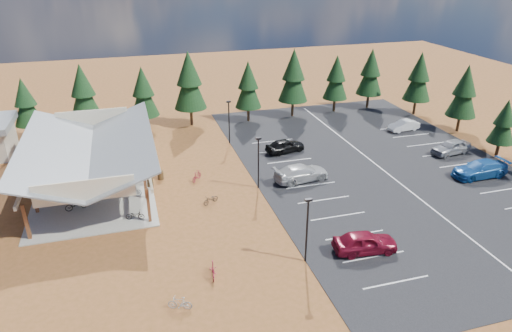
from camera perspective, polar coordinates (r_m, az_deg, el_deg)
name	(u,v)px	position (r m, az deg, el deg)	size (l,w,h in m)	color
ground	(211,205)	(40.90, -5.66, -4.86)	(140.00, 140.00, 0.00)	brown
asphalt_lot	(379,167)	(49.57, 15.09, -0.09)	(27.00, 44.00, 0.04)	black
concrete_pad	(95,184)	(46.80, -19.46, -2.18)	(10.60, 18.60, 0.10)	gray
bike_pavilion	(89,148)	(45.31, -20.12, 2.09)	(11.65, 19.40, 4.97)	#542818
lamp_post_0	(307,226)	(32.33, 6.41, -7.46)	(0.50, 0.25, 5.14)	black
lamp_post_1	(258,159)	(42.32, 0.30, 0.85)	(0.50, 0.25, 5.14)	black
lamp_post_2	(229,119)	(53.15, -3.40, 5.89)	(0.50, 0.25, 5.14)	black
trash_bin_0	(150,183)	(44.72, -13.09, -2.04)	(0.60, 0.60, 0.90)	#483219
trash_bin_1	(161,175)	(46.08, -11.84, -1.09)	(0.60, 0.60, 0.90)	#483219
pine_1	(25,102)	(60.34, -26.88, 7.13)	(3.21, 3.21, 7.48)	#382314
pine_2	(83,92)	(59.27, -20.81, 8.67)	(3.73, 3.73, 8.69)	#382314
pine_3	(143,92)	(58.34, -13.91, 8.96)	(3.49, 3.49, 8.12)	#382314
pine_4	(189,81)	(58.91, -8.35, 10.50)	(4.13, 4.13, 9.63)	#382314
pine_5	(248,85)	(60.11, -0.99, 10.08)	(3.45, 3.45, 8.03)	#382314
pine_6	(294,76)	(62.13, 4.72, 11.18)	(3.96, 3.96, 9.22)	#382314
pine_7	(336,78)	(65.12, 9.99, 10.84)	(3.42, 3.42, 7.97)	#382314
pine_8	(371,72)	(67.77, 14.13, 11.31)	(3.67, 3.67, 8.54)	#382314
pine_11	(504,122)	(56.07, 28.60, 4.88)	(2.76, 2.76, 6.43)	#382314
pine_12	(465,91)	(61.81, 24.62, 8.48)	(3.61, 3.61, 8.40)	#382314
pine_13	(419,77)	(66.65, 19.71, 10.45)	(3.70, 3.70, 8.62)	#382314
bike_0	(76,204)	(42.52, -21.56, -4.49)	(0.65, 1.88, 0.99)	black
bike_1	(51,195)	(44.92, -24.25, -3.30)	(0.52, 1.85, 1.11)	gray
bike_2	(86,169)	(49.06, -20.43, -0.37)	(0.64, 1.85, 0.97)	navy
bike_3	(63,157)	(52.77, -22.96, 1.00)	(0.49, 1.74, 1.05)	maroon
bike_4	(135,215)	(39.51, -14.90, -5.95)	(0.54, 1.55, 0.81)	black
bike_5	(132,192)	(42.99, -15.24, -3.18)	(0.49, 1.74, 1.05)	gray
bike_6	(126,172)	(47.26, -15.98, -0.76)	(0.58, 1.67, 0.88)	navy
bike_7	(111,160)	(50.50, -17.66, 0.76)	(0.46, 1.62, 0.98)	maroon
bike_11	(213,270)	(32.24, -5.39, -12.81)	(0.50, 1.77, 1.07)	#9E1F39
bike_13	(180,303)	(30.04, -9.50, -16.54)	(0.44, 1.56, 0.94)	#9DA1A6
bike_15	(197,176)	(45.15, -7.42, -1.23)	(0.47, 1.66, 1.00)	maroon
bike_16	(211,199)	(40.93, -5.68, -4.17)	(0.55, 1.59, 0.84)	black
car_0	(365,242)	(35.20, 13.47, -9.22)	(1.92, 4.78, 1.63)	maroon
car_3	(301,173)	(44.84, 5.69, -0.84)	(2.26, 5.56, 1.61)	#B1B1B1
car_4	(285,146)	(51.27, 3.65, 2.56)	(1.80, 4.47, 1.52)	black
car_7	(480,169)	(50.55, 26.19, -0.34)	(2.30, 5.66, 1.64)	#1B549E
car_8	(451,147)	(55.15, 23.20, 2.19)	(1.88, 4.67, 1.59)	gray
car_9	(404,125)	(60.65, 17.98, 4.84)	(1.40, 4.02, 1.32)	white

